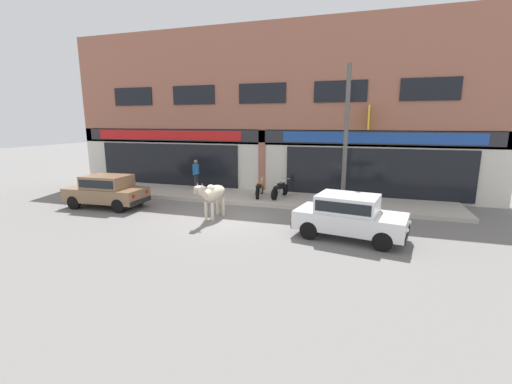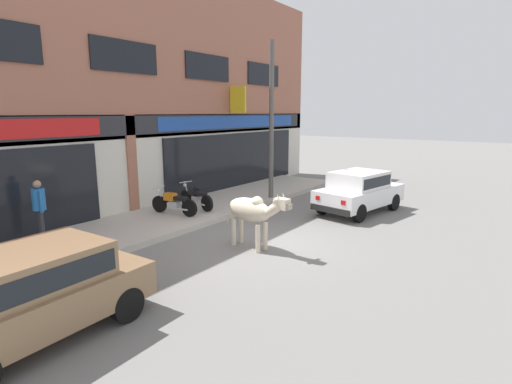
{
  "view_description": "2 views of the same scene",
  "coord_description": "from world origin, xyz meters",
  "px_view_note": "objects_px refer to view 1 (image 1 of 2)",
  "views": [
    {
      "loc": [
        5.19,
        -12.23,
        3.81
      ],
      "look_at": [
        1.0,
        1.0,
        0.95
      ],
      "focal_mm": 24.0,
      "sensor_mm": 36.0,
      "label": 1
    },
    {
      "loc": [
        -8.43,
        -5.96,
        3.49
      ],
      "look_at": [
        1.31,
        1.0,
        1.08
      ],
      "focal_mm": 28.0,
      "sensor_mm": 36.0,
      "label": 2
    }
  ],
  "objects_px": {
    "cow": "(213,194)",
    "utility_pole": "(346,138)",
    "car_1": "(107,190)",
    "motorcycle_0": "(260,189)",
    "motorcycle_1": "(280,190)",
    "car_0": "(349,214)",
    "pedestrian": "(196,171)"
  },
  "relations": [
    {
      "from": "cow",
      "to": "utility_pole",
      "type": "xyz_separation_m",
      "value": [
        4.84,
        2.61,
        2.13
      ]
    },
    {
      "from": "motorcycle_0",
      "to": "cow",
      "type": "bearing_deg",
      "value": -101.84
    },
    {
      "from": "pedestrian",
      "to": "utility_pole",
      "type": "xyz_separation_m",
      "value": [
        7.95,
        -1.93,
        1.97
      ]
    },
    {
      "from": "motorcycle_1",
      "to": "utility_pole",
      "type": "relative_size",
      "value": 0.3
    },
    {
      "from": "car_1",
      "to": "utility_pole",
      "type": "distance_m",
      "value": 10.72
    },
    {
      "from": "car_0",
      "to": "motorcycle_0",
      "type": "xyz_separation_m",
      "value": [
        -4.47,
        4.56,
        -0.25
      ]
    },
    {
      "from": "cow",
      "to": "car_0",
      "type": "height_order",
      "value": "cow"
    },
    {
      "from": "car_0",
      "to": "pedestrian",
      "type": "bearing_deg",
      "value": 147.32
    },
    {
      "from": "motorcycle_0",
      "to": "utility_pole",
      "type": "bearing_deg",
      "value": -15.59
    },
    {
      "from": "cow",
      "to": "car_1",
      "type": "distance_m",
      "value": 5.35
    },
    {
      "from": "car_1",
      "to": "car_0",
      "type": "bearing_deg",
      "value": -5.63
    },
    {
      "from": "cow",
      "to": "motorcycle_1",
      "type": "height_order",
      "value": "cow"
    },
    {
      "from": "car_1",
      "to": "motorcycle_0",
      "type": "xyz_separation_m",
      "value": [
        6.13,
        3.52,
        -0.25
      ]
    },
    {
      "from": "car_1",
      "to": "motorcycle_1",
      "type": "height_order",
      "value": "car_1"
    },
    {
      "from": "cow",
      "to": "car_0",
      "type": "relative_size",
      "value": 0.57
    },
    {
      "from": "motorcycle_1",
      "to": "pedestrian",
      "type": "height_order",
      "value": "pedestrian"
    },
    {
      "from": "pedestrian",
      "to": "car_1",
      "type": "bearing_deg",
      "value": -117.4
    },
    {
      "from": "motorcycle_0",
      "to": "car_1",
      "type": "bearing_deg",
      "value": -150.13
    },
    {
      "from": "motorcycle_0",
      "to": "pedestrian",
      "type": "bearing_deg",
      "value": 168.38
    },
    {
      "from": "cow",
      "to": "pedestrian",
      "type": "xyz_separation_m",
      "value": [
        -3.1,
        4.54,
        0.16
      ]
    },
    {
      "from": "motorcycle_0",
      "to": "pedestrian",
      "type": "xyz_separation_m",
      "value": [
        -3.89,
        0.8,
        0.6
      ]
    },
    {
      "from": "motorcycle_0",
      "to": "motorcycle_1",
      "type": "xyz_separation_m",
      "value": [
        1.03,
        -0.0,
        0.0
      ]
    },
    {
      "from": "motorcycle_1",
      "to": "motorcycle_0",
      "type": "bearing_deg",
      "value": 179.76
    },
    {
      "from": "cow",
      "to": "motorcycle_1",
      "type": "xyz_separation_m",
      "value": [
        1.81,
        3.74,
        -0.44
      ]
    },
    {
      "from": "car_1",
      "to": "utility_pole",
      "type": "height_order",
      "value": "utility_pole"
    },
    {
      "from": "car_1",
      "to": "motorcycle_1",
      "type": "bearing_deg",
      "value": 26.15
    },
    {
      "from": "car_0",
      "to": "cow",
      "type": "bearing_deg",
      "value": 171.13
    },
    {
      "from": "cow",
      "to": "utility_pole",
      "type": "distance_m",
      "value": 5.9
    },
    {
      "from": "motorcycle_1",
      "to": "car_1",
      "type": "bearing_deg",
      "value": -153.85
    },
    {
      "from": "cow",
      "to": "motorcycle_1",
      "type": "distance_m",
      "value": 4.18
    },
    {
      "from": "cow",
      "to": "motorcycle_0",
      "type": "relative_size",
      "value": 1.19
    },
    {
      "from": "car_0",
      "to": "motorcycle_1",
      "type": "relative_size",
      "value": 2.11
    }
  ]
}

